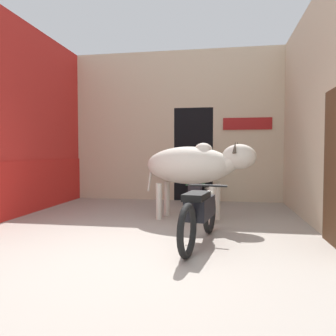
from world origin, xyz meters
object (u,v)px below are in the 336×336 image
at_px(cow, 195,165).
at_px(plastic_stool, 211,195).
at_px(shopkeeper_seated, 195,178).
at_px(motorcycle_near, 200,212).

height_order(cow, plastic_stool, cow).
bearing_deg(shopkeeper_seated, cow, -85.74).
distance_m(motorcycle_near, shopkeeper_seated, 3.40).
bearing_deg(shopkeeper_seated, plastic_stool, 11.15).
height_order(motorcycle_near, shopkeeper_seated, shopkeeper_seated).
height_order(shopkeeper_seated, plastic_stool, shopkeeper_seated).
xyz_separation_m(shopkeeper_seated, plastic_stool, (0.37, 0.07, -0.43)).
xyz_separation_m(cow, plastic_stool, (0.23, 1.86, -0.79)).
distance_m(cow, motorcycle_near, 1.71).
relative_size(motorcycle_near, shopkeeper_seated, 1.53).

